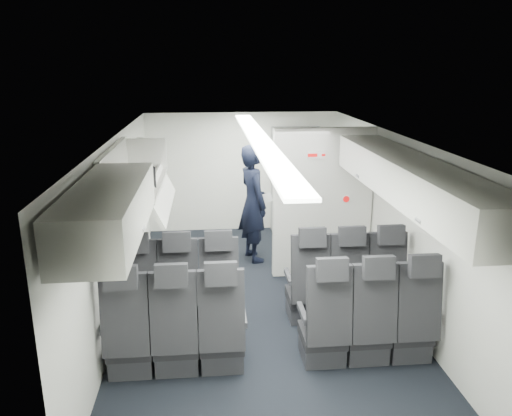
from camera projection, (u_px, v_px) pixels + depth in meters
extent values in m
cube|color=black|center=(259.00, 302.00, 6.48)|extent=(3.40, 6.00, 0.01)
cube|color=white|center=(259.00, 136.00, 5.87)|extent=(3.40, 6.00, 0.01)
cube|color=silver|center=(242.00, 172.00, 9.04)|extent=(3.40, 0.01, 2.15)
cube|color=silver|center=(306.00, 361.00, 3.31)|extent=(3.40, 0.01, 2.15)
cube|color=silver|center=(119.00, 227.00, 6.02)|extent=(0.01, 6.00, 2.15)
cube|color=silver|center=(392.00, 219.00, 6.33)|extent=(0.01, 6.00, 2.15)
cube|color=white|center=(259.00, 139.00, 5.89)|extent=(0.25, 5.52, 0.03)
cube|color=#232326|center=(142.00, 303.00, 5.84)|extent=(0.44, 0.46, 0.12)
cube|color=#2D2D33|center=(143.00, 316.00, 5.88)|extent=(0.42, 0.42, 0.22)
cube|color=#232326|center=(137.00, 276.00, 5.50)|extent=(0.44, 0.20, 0.80)
cube|color=#232326|center=(134.00, 243.00, 5.34)|extent=(0.30, 0.12, 0.23)
cube|color=#2D2D33|center=(121.00, 283.00, 5.71)|extent=(0.05, 0.40, 0.06)
cube|color=#2D2D33|center=(160.00, 282.00, 5.75)|extent=(0.05, 0.40, 0.06)
cube|color=#232326|center=(181.00, 302.00, 5.88)|extent=(0.44, 0.46, 0.12)
cube|color=#2D2D33|center=(182.00, 314.00, 5.92)|extent=(0.42, 0.42, 0.22)
cube|color=#232326|center=(179.00, 274.00, 5.54)|extent=(0.44, 0.20, 0.80)
cube|color=#232326|center=(177.00, 242.00, 5.38)|extent=(0.30, 0.12, 0.23)
cube|color=#2D2D33|center=(161.00, 282.00, 5.75)|extent=(0.05, 0.40, 0.06)
cube|color=#2D2D33|center=(199.00, 280.00, 5.79)|extent=(0.05, 0.40, 0.06)
cube|color=#232326|center=(219.00, 300.00, 5.92)|extent=(0.44, 0.46, 0.12)
cube|color=#2D2D33|center=(220.00, 312.00, 5.96)|extent=(0.42, 0.42, 0.22)
cube|color=#232326|center=(219.00, 273.00, 5.58)|extent=(0.44, 0.20, 0.80)
cube|color=#232326|center=(218.00, 240.00, 5.43)|extent=(0.30, 0.12, 0.23)
cube|color=#2D2D33|center=(200.00, 280.00, 5.79)|extent=(0.05, 0.40, 0.06)
cube|color=#2D2D33|center=(238.00, 279.00, 5.83)|extent=(0.05, 0.40, 0.06)
cube|color=#232326|center=(306.00, 296.00, 6.02)|extent=(0.44, 0.46, 0.12)
cube|color=#2D2D33|center=(305.00, 308.00, 6.06)|extent=(0.42, 0.42, 0.22)
cube|color=#232326|center=(310.00, 269.00, 5.68)|extent=(0.44, 0.20, 0.80)
cube|color=#232326|center=(312.00, 237.00, 5.52)|extent=(0.30, 0.12, 0.23)
cube|color=#2D2D33|center=(288.00, 277.00, 5.89)|extent=(0.05, 0.40, 0.06)
cube|color=#2D2D33|center=(325.00, 275.00, 5.93)|extent=(0.05, 0.40, 0.06)
cube|color=#232326|center=(342.00, 295.00, 6.06)|extent=(0.44, 0.46, 0.12)
cube|color=#2D2D33|center=(341.00, 307.00, 6.10)|extent=(0.42, 0.42, 0.22)
cube|color=#232326|center=(349.00, 267.00, 5.72)|extent=(0.44, 0.20, 0.80)
cube|color=#232326|center=(352.00, 236.00, 5.56)|extent=(0.30, 0.12, 0.23)
cube|color=#2D2D33|center=(326.00, 275.00, 5.93)|extent=(0.05, 0.40, 0.06)
cube|color=#2D2D33|center=(362.00, 274.00, 5.97)|extent=(0.05, 0.40, 0.06)
cube|color=#232326|center=(378.00, 293.00, 6.10)|extent=(0.44, 0.46, 0.12)
cube|color=#2D2D33|center=(377.00, 305.00, 6.15)|extent=(0.42, 0.42, 0.22)
cube|color=#232326|center=(387.00, 266.00, 5.76)|extent=(0.44, 0.20, 0.80)
cube|color=#232326|center=(391.00, 235.00, 5.61)|extent=(0.30, 0.12, 0.23)
cube|color=#2D2D33|center=(363.00, 274.00, 5.97)|extent=(0.05, 0.40, 0.06)
cube|color=#2D2D33|center=(398.00, 272.00, 6.01)|extent=(0.05, 0.40, 0.06)
cube|color=#232326|center=(132.00, 345.00, 4.98)|extent=(0.44, 0.46, 0.12)
cube|color=#2D2D33|center=(133.00, 359.00, 5.02)|extent=(0.42, 0.42, 0.22)
cube|color=#232326|center=(125.00, 315.00, 4.64)|extent=(0.44, 0.20, 0.80)
cube|color=#232326|center=(121.00, 278.00, 4.48)|extent=(0.30, 0.12, 0.23)
cube|color=#2D2D33|center=(106.00, 322.00, 4.85)|extent=(0.05, 0.40, 0.06)
cube|color=#2D2D33|center=(152.00, 320.00, 4.89)|extent=(0.05, 0.40, 0.06)
cube|color=#232326|center=(177.00, 343.00, 5.02)|extent=(0.44, 0.46, 0.12)
cube|color=#2D2D33|center=(178.00, 357.00, 5.06)|extent=(0.42, 0.42, 0.22)
cube|color=#232326|center=(174.00, 313.00, 4.68)|extent=(0.44, 0.20, 0.80)
cube|color=#232326|center=(171.00, 276.00, 4.52)|extent=(0.30, 0.12, 0.23)
cube|color=#2D2D33|center=(153.00, 320.00, 4.89)|extent=(0.05, 0.40, 0.06)
cube|color=#2D2D33|center=(198.00, 318.00, 4.93)|extent=(0.05, 0.40, 0.06)
cube|color=#232326|center=(222.00, 340.00, 5.06)|extent=(0.44, 0.46, 0.12)
cube|color=#2D2D33|center=(222.00, 354.00, 5.10)|extent=(0.42, 0.42, 0.22)
cube|color=#232326|center=(222.00, 311.00, 4.72)|extent=(0.44, 0.20, 0.80)
cube|color=#232326|center=(221.00, 274.00, 4.56)|extent=(0.30, 0.12, 0.23)
cube|color=#2D2D33|center=(199.00, 318.00, 4.93)|extent=(0.05, 0.40, 0.06)
cube|color=#2D2D33|center=(243.00, 316.00, 4.97)|extent=(0.05, 0.40, 0.06)
cube|color=#232326|center=(322.00, 335.00, 5.16)|extent=(0.44, 0.46, 0.12)
cube|color=#2D2D33|center=(322.00, 349.00, 5.20)|extent=(0.42, 0.42, 0.22)
cube|color=#232326|center=(329.00, 306.00, 4.82)|extent=(0.44, 0.20, 0.80)
cube|color=#232326|center=(332.00, 269.00, 4.66)|extent=(0.30, 0.12, 0.23)
cube|color=#2D2D33|center=(303.00, 313.00, 5.03)|extent=(0.05, 0.40, 0.06)
cube|color=#2D2D33|center=(345.00, 311.00, 5.07)|extent=(0.05, 0.40, 0.06)
cube|color=#232326|center=(365.00, 333.00, 5.20)|extent=(0.44, 0.46, 0.12)
cube|color=#2D2D33|center=(364.00, 346.00, 5.24)|extent=(0.42, 0.42, 0.22)
cube|color=#232326|center=(374.00, 304.00, 4.86)|extent=(0.44, 0.20, 0.80)
cube|color=#232326|center=(379.00, 268.00, 4.70)|extent=(0.30, 0.12, 0.23)
cube|color=#2D2D33|center=(346.00, 311.00, 5.07)|extent=(0.05, 0.40, 0.06)
cube|color=#2D2D33|center=(388.00, 309.00, 5.11)|extent=(0.05, 0.40, 0.06)
cube|color=#232326|center=(406.00, 331.00, 5.24)|extent=(0.44, 0.46, 0.12)
cube|color=#2D2D33|center=(405.00, 344.00, 5.28)|extent=(0.42, 0.42, 0.22)
cube|color=#232326|center=(419.00, 301.00, 4.90)|extent=(0.44, 0.20, 0.80)
cube|color=#232326|center=(425.00, 266.00, 4.75)|extent=(0.30, 0.12, 0.23)
cube|color=#2D2D33|center=(389.00, 309.00, 5.11)|extent=(0.05, 0.40, 0.06)
cube|color=#2D2D33|center=(430.00, 307.00, 5.15)|extent=(0.05, 0.40, 0.06)
cube|color=silver|center=(108.00, 211.00, 3.91)|extent=(0.52, 1.80, 0.40)
cylinder|color=slate|center=(142.00, 229.00, 3.98)|extent=(0.04, 0.10, 0.04)
cube|color=#9E9E93|center=(139.00, 184.00, 5.64)|extent=(0.52, 1.70, 0.04)
cube|color=silver|center=(114.00, 167.00, 5.56)|extent=(0.06, 1.70, 0.44)
cube|color=silver|center=(126.00, 184.00, 4.79)|extent=(0.52, 0.04, 0.40)
cube|color=silver|center=(146.00, 154.00, 6.38)|extent=(0.52, 0.04, 0.40)
cube|color=silver|center=(161.00, 193.00, 5.70)|extent=(0.21, 1.61, 0.38)
cube|color=silver|center=(450.00, 202.00, 4.17)|extent=(0.52, 1.80, 0.40)
cylinder|color=slate|center=(419.00, 221.00, 4.20)|extent=(0.04, 0.10, 0.04)
cube|color=silver|center=(380.00, 162.00, 5.85)|extent=(0.52, 1.70, 0.40)
cylinder|color=slate|center=(358.00, 176.00, 5.87)|extent=(0.04, 0.10, 0.04)
cube|color=silver|center=(322.00, 203.00, 7.03)|extent=(1.40, 0.12, 2.13)
cube|color=white|center=(316.00, 155.00, 6.75)|extent=(0.24, 0.01, 0.10)
cube|color=red|center=(313.00, 155.00, 6.74)|extent=(0.13, 0.01, 0.04)
cube|color=red|center=(323.00, 155.00, 6.75)|extent=(0.05, 0.01, 0.03)
cylinder|color=white|center=(346.00, 199.00, 6.97)|extent=(0.11, 0.01, 0.11)
cylinder|color=red|center=(346.00, 199.00, 6.96)|extent=(0.09, 0.01, 0.09)
cube|color=#939399|center=(296.00, 181.00, 8.90)|extent=(0.85, 0.50, 1.90)
cube|color=#3F3F42|center=(298.00, 210.00, 8.77)|extent=(0.80, 0.01, 0.02)
cube|color=#3F3F42|center=(299.00, 182.00, 8.63)|extent=(0.80, 0.01, 0.02)
cube|color=#3F3F42|center=(300.00, 153.00, 8.50)|extent=(0.80, 0.01, 0.02)
cube|color=silver|center=(141.00, 203.00, 7.54)|extent=(0.10, 0.92, 1.86)
cylinder|color=black|center=(143.00, 170.00, 7.40)|extent=(0.03, 0.22, 0.22)
cube|color=gold|center=(147.00, 194.00, 7.82)|extent=(0.02, 0.10, 0.75)
cylinder|color=white|center=(130.00, 192.00, 6.72)|extent=(0.01, 0.11, 0.11)
cylinder|color=red|center=(131.00, 192.00, 6.72)|extent=(0.01, 0.09, 0.09)
imported|color=black|center=(253.00, 203.00, 7.66)|extent=(0.61, 0.76, 1.82)
cube|color=black|center=(135.00, 178.00, 5.41)|extent=(0.47, 0.40, 0.24)
cube|color=white|center=(266.00, 198.00, 7.60)|extent=(0.19, 0.05, 0.13)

